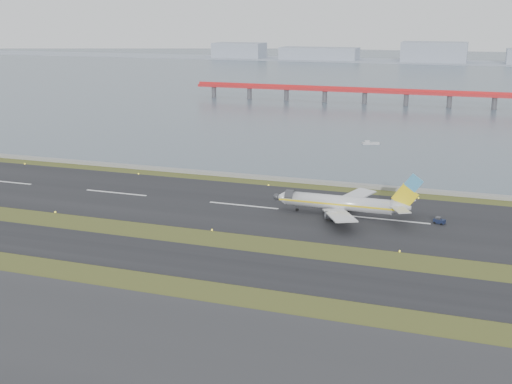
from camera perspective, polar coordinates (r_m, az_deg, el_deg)
ground at (r=150.13m, az=-5.04°, el=-4.34°), size 1000.00×1000.00×0.00m
apron_strip at (r=106.72m, az=-17.38°, el=-13.65°), size 1000.00×50.00×0.10m
taxiway_strip at (r=139.95m, az=-7.03°, el=-5.88°), size 1000.00×18.00×0.10m
runway_strip at (r=176.54m, az=-1.12°, el=-1.21°), size 1000.00×45.00×0.10m
seawall at (r=203.84m, az=1.77°, el=1.20°), size 1000.00×2.50×1.00m
bay_water at (r=593.86m, az=13.44°, el=10.16°), size 1400.00×800.00×1.30m
red_pier at (r=383.21m, az=13.24°, el=8.56°), size 260.00×5.00×10.20m
far_shoreline at (r=751.48m, az=15.81°, el=11.50°), size 1400.00×80.00×60.50m
airliner at (r=168.22m, az=7.80°, el=-0.99°), size 38.52×32.89×12.80m
pushback_tug at (r=167.51m, az=15.97°, el=-2.47°), size 3.09×2.41×1.74m
workboat_near at (r=264.61m, az=10.12°, el=4.30°), size 7.19×4.38×1.67m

